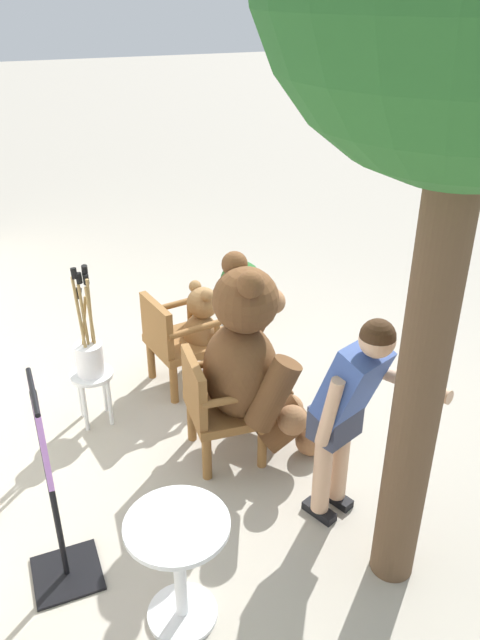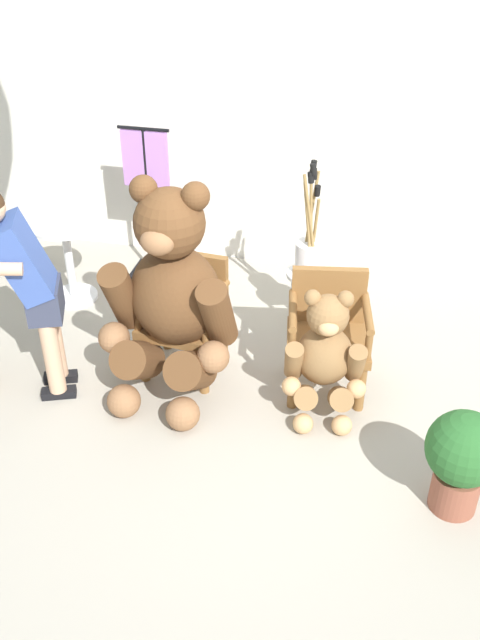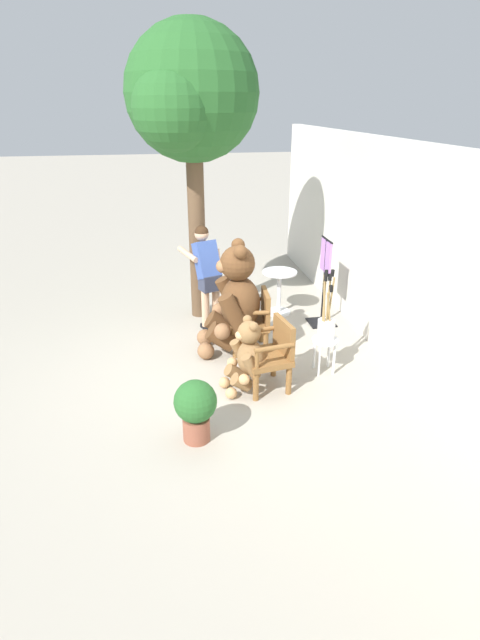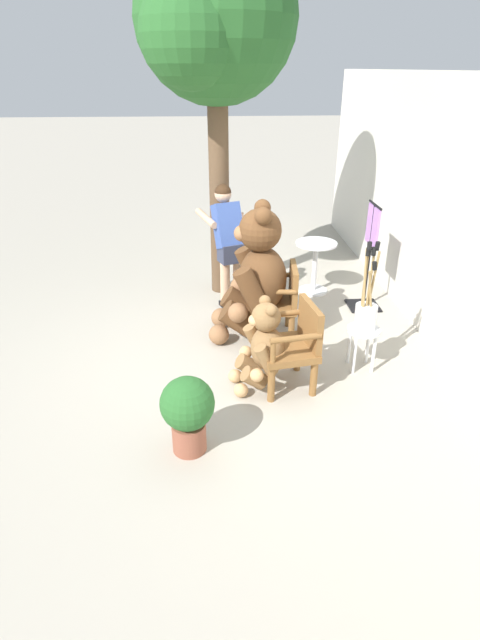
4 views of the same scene
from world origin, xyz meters
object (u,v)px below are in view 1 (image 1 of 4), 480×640
at_px(teddy_bear_small, 207,333).
at_px(clothing_display_stand, 51,485).
at_px(white_stool, 93,384).
at_px(brush_bucket, 89,351).
at_px(round_side_table, 179,560).
at_px(teddy_bear_large, 252,362).
at_px(potted_plant, 241,287).
at_px(wooden_chair_left, 217,404).
at_px(wooden_chair_right, 176,339).
at_px(person_visitor, 349,404).

height_order(teddy_bear_small, clothing_display_stand, clothing_display_stand).
xyz_separation_m(white_stool, brush_bucket, (-0.00, -0.00, 0.31)).
bearing_deg(round_side_table, teddy_bear_large, -37.89).
xyz_separation_m(teddy_bear_large, potted_plant, (1.93, -0.72, -0.37)).
bearing_deg(potted_plant, wooden_chair_left, 152.83).
xyz_separation_m(wooden_chair_left, teddy_bear_large, (-0.01, -0.27, 0.30)).
distance_m(wooden_chair_left, teddy_bear_large, 0.40).
bearing_deg(teddy_bear_small, brush_bucket, 104.33).
distance_m(teddy_bear_large, round_side_table, 1.58).
xyz_separation_m(wooden_chair_right, white_stool, (-0.25, 0.77, -0.11)).
bearing_deg(teddy_bear_large, teddy_bear_small, -1.40).
xyz_separation_m(person_visitor, potted_plant, (2.82, -0.46, -0.52)).
height_order(teddy_bear_large, clothing_display_stand, teddy_bear_large).
distance_m(wooden_chair_right, person_visitor, 2.05).
bearing_deg(teddy_bear_small, wooden_chair_left, 164.43).
height_order(wooden_chair_right, round_side_table, wooden_chair_right).
relative_size(round_side_table, clothing_display_stand, 0.53).
height_order(person_visitor, round_side_table, person_visitor).
height_order(round_side_table, clothing_display_stand, clothing_display_stand).
bearing_deg(wooden_chair_right, teddy_bear_large, -165.71).
xyz_separation_m(brush_bucket, potted_plant, (1.14, -1.76, -0.27)).
xyz_separation_m(wooden_chair_left, wooden_chair_right, (1.03, -0.00, 0.00)).
height_order(round_side_table, potted_plant, round_side_table).
relative_size(wooden_chair_left, round_side_table, 1.19).
bearing_deg(teddy_bear_large, white_stool, 52.92).
xyz_separation_m(wooden_chair_right, clothing_display_stand, (-1.72, 1.25, 0.26)).
relative_size(teddy_bear_large, teddy_bear_small, 1.68).
xyz_separation_m(teddy_bear_large, teddy_bear_small, (1.06, -0.03, -0.31)).
xyz_separation_m(teddy_bear_small, brush_bucket, (-0.27, 1.06, 0.21)).
height_order(teddy_bear_small, brush_bucket, brush_bucket).
relative_size(teddy_bear_small, brush_bucket, 1.01).
bearing_deg(person_visitor, round_side_table, 105.21).
bearing_deg(clothing_display_stand, teddy_bear_large, -65.63).
bearing_deg(white_stool, clothing_display_stand, 162.20).
height_order(white_stool, potted_plant, potted_plant).
height_order(wooden_chair_left, teddy_bear_large, teddy_bear_large).
bearing_deg(clothing_display_stand, wooden_chair_left, -60.78).
distance_m(wooden_chair_right, white_stool, 0.82).
bearing_deg(brush_bucket, round_side_table, -177.43).
height_order(teddy_bear_small, potted_plant, teddy_bear_small).
bearing_deg(wooden_chair_left, clothing_display_stand, 119.22).
distance_m(wooden_chair_left, clothing_display_stand, 1.45).
bearing_deg(round_side_table, teddy_bear_small, -23.17).
bearing_deg(person_visitor, teddy_bear_small, 6.83).
relative_size(teddy_bear_small, white_stool, 2.03).
bearing_deg(clothing_display_stand, wooden_chair_right, -35.88).
distance_m(person_visitor, clothing_display_stand, 1.79).
xyz_separation_m(potted_plant, clothing_display_stand, (-2.62, 2.23, 0.32)).
xyz_separation_m(person_visitor, brush_bucket, (1.68, 1.30, -0.26)).
relative_size(potted_plant, clothing_display_stand, 0.50).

